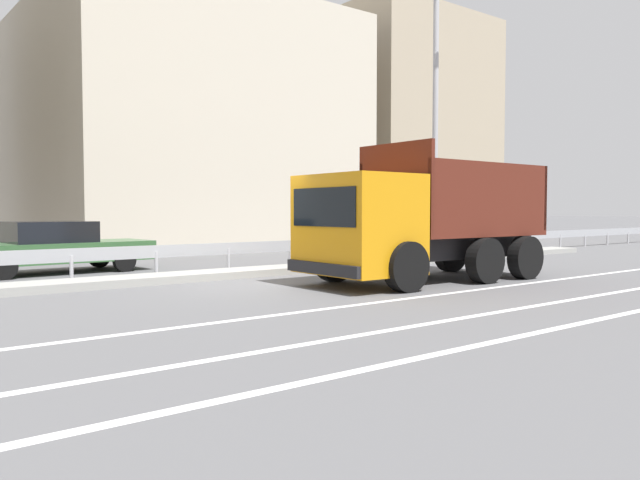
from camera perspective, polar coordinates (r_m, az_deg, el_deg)
name	(u,v)px	position (r m, az deg, el deg)	size (l,w,h in m)	color
ground_plane	(256,284)	(14.19, -5.84, -4.03)	(320.00, 320.00, 0.00)	#565659
lane_strip_0	(492,288)	(13.89, 15.42, -4.24)	(57.08, 0.16, 0.01)	silver
lane_strip_1	(580,298)	(12.82, 22.71, -4.94)	(57.08, 0.16, 0.01)	silver
median_island	(220,274)	(15.60, -9.13, -3.10)	(31.39, 1.10, 0.18)	gray
median_guardrail	(194,252)	(16.79, -11.47, -1.07)	(57.08, 0.09, 0.78)	#9EA0A5
dump_truck	(404,229)	(14.34, 7.68, 0.97)	(6.40, 2.77, 3.17)	orange
median_road_sign	(383,222)	(18.89, 5.82, 1.64)	(0.70, 0.16, 2.52)	white
street_lamp_1	(438,93)	(20.55, 10.78, 13.09)	(0.71, 2.00, 9.83)	#ADADB2
parked_car_3	(54,247)	(17.93, -23.11, -0.59)	(4.97, 2.12, 1.38)	#335B33
background_building_1	(177,134)	(33.63, -12.99, 9.45)	(14.29, 15.00, 11.29)	beige
background_building_2	(403,129)	(40.36, 7.59, 10.00)	(10.08, 8.01, 13.59)	tan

